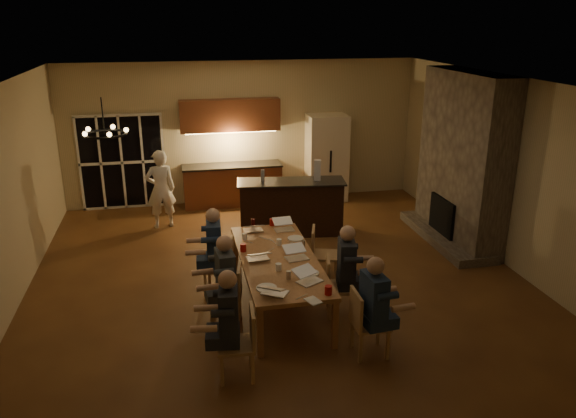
# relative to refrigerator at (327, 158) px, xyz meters

# --- Properties ---
(floor) EXTENTS (9.00, 9.00, 0.00)m
(floor) POSITION_rel_refrigerator_xyz_m (-1.90, -4.15, -1.00)
(floor) COLOR brown
(floor) RESTS_ON ground
(back_wall) EXTENTS (8.00, 0.04, 3.20)m
(back_wall) POSITION_rel_refrigerator_xyz_m (-1.90, 0.37, 0.60)
(back_wall) COLOR beige
(back_wall) RESTS_ON ground
(right_wall) EXTENTS (0.04, 9.00, 3.20)m
(right_wall) POSITION_rel_refrigerator_xyz_m (2.12, -4.15, 0.60)
(right_wall) COLOR beige
(right_wall) RESTS_ON ground
(ceiling) EXTENTS (8.00, 9.00, 0.04)m
(ceiling) POSITION_rel_refrigerator_xyz_m (-1.90, -4.15, 2.22)
(ceiling) COLOR white
(ceiling) RESTS_ON back_wall
(french_doors) EXTENTS (1.86, 0.08, 2.10)m
(french_doors) POSITION_rel_refrigerator_xyz_m (-4.60, 0.32, 0.05)
(french_doors) COLOR black
(french_doors) RESTS_ON ground
(fireplace) EXTENTS (0.58, 2.50, 3.20)m
(fireplace) POSITION_rel_refrigerator_xyz_m (1.80, -2.95, 0.60)
(fireplace) COLOR #706458
(fireplace) RESTS_ON ground
(kitchenette) EXTENTS (2.24, 0.68, 2.40)m
(kitchenette) POSITION_rel_refrigerator_xyz_m (-2.20, 0.05, 0.20)
(kitchenette) COLOR brown
(kitchenette) RESTS_ON ground
(refrigerator) EXTENTS (0.90, 0.68, 2.00)m
(refrigerator) POSITION_rel_refrigerator_xyz_m (0.00, 0.00, 0.00)
(refrigerator) COLOR #EFE2C8
(refrigerator) RESTS_ON ground
(dining_table) EXTENTS (1.10, 2.78, 0.75)m
(dining_table) POSITION_rel_refrigerator_xyz_m (-2.06, -4.79, -0.62)
(dining_table) COLOR #B57E48
(dining_table) RESTS_ON ground
(bar_island) EXTENTS (2.17, 0.94, 1.08)m
(bar_island) POSITION_rel_refrigerator_xyz_m (-1.27, -1.98, -0.46)
(bar_island) COLOR black
(bar_island) RESTS_ON ground
(chair_left_near) EXTENTS (0.47, 0.47, 0.89)m
(chair_left_near) POSITION_rel_refrigerator_xyz_m (-2.89, -6.46, -0.55)
(chair_left_near) COLOR tan
(chair_left_near) RESTS_ON ground
(chair_left_mid) EXTENTS (0.51, 0.51, 0.89)m
(chair_left_mid) POSITION_rel_refrigerator_xyz_m (-2.89, -5.23, -0.55)
(chair_left_mid) COLOR tan
(chair_left_mid) RESTS_ON ground
(chair_left_far) EXTENTS (0.53, 0.53, 0.89)m
(chair_left_far) POSITION_rel_refrigerator_xyz_m (-2.91, -4.26, -0.55)
(chair_left_far) COLOR tan
(chair_left_far) RESTS_ON ground
(chair_right_near) EXTENTS (0.44, 0.44, 0.89)m
(chair_right_near) POSITION_rel_refrigerator_xyz_m (-1.16, -6.33, -0.55)
(chair_right_near) COLOR tan
(chair_right_near) RESTS_ON ground
(chair_right_mid) EXTENTS (0.53, 0.53, 0.89)m
(chair_right_mid) POSITION_rel_refrigerator_xyz_m (-1.23, -5.29, -0.55)
(chair_right_mid) COLOR tan
(chair_right_mid) RESTS_ON ground
(chair_right_far) EXTENTS (0.55, 0.55, 0.89)m
(chair_right_far) POSITION_rel_refrigerator_xyz_m (-1.16, -4.14, -0.55)
(chair_right_far) COLOR tan
(chair_right_far) RESTS_ON ground
(person_left_near) EXTENTS (0.67, 0.67, 1.38)m
(person_left_near) POSITION_rel_refrigerator_xyz_m (-2.96, -6.41, -0.31)
(person_left_near) COLOR #272A32
(person_left_near) RESTS_ON ground
(person_right_near) EXTENTS (0.66, 0.66, 1.38)m
(person_right_near) POSITION_rel_refrigerator_xyz_m (-1.16, -6.40, -0.31)
(person_right_near) COLOR #1F354F
(person_right_near) RESTS_ON ground
(person_left_mid) EXTENTS (0.65, 0.65, 1.38)m
(person_left_mid) POSITION_rel_refrigerator_xyz_m (-2.89, -5.33, -0.31)
(person_left_mid) COLOR #33383C
(person_left_mid) RESTS_ON ground
(person_right_mid) EXTENTS (0.70, 0.70, 1.38)m
(person_right_mid) POSITION_rel_refrigerator_xyz_m (-1.17, -5.31, -0.31)
(person_right_mid) COLOR #272A32
(person_right_mid) RESTS_ON ground
(person_left_far) EXTENTS (0.64, 0.64, 1.38)m
(person_left_far) POSITION_rel_refrigerator_xyz_m (-2.95, -4.19, -0.31)
(person_left_far) COLOR #1F354F
(person_left_far) RESTS_ON ground
(standing_person) EXTENTS (0.64, 0.47, 1.62)m
(standing_person) POSITION_rel_refrigerator_xyz_m (-3.77, -1.10, -0.19)
(standing_person) COLOR white
(standing_person) RESTS_ON ground
(chandelier) EXTENTS (0.55, 0.55, 0.03)m
(chandelier) POSITION_rel_refrigerator_xyz_m (-4.28, -5.08, 1.75)
(chandelier) COLOR black
(chandelier) RESTS_ON ceiling
(laptop_a) EXTENTS (0.42, 0.41, 0.23)m
(laptop_a) POSITION_rel_refrigerator_xyz_m (-2.31, -5.87, -0.14)
(laptop_a) COLOR silver
(laptop_a) RESTS_ON dining_table
(laptop_b) EXTENTS (0.42, 0.40, 0.23)m
(laptop_b) POSITION_rel_refrigerator_xyz_m (-1.79, -5.65, -0.14)
(laptop_b) COLOR silver
(laptop_b) RESTS_ON dining_table
(laptop_c) EXTENTS (0.35, 0.31, 0.23)m
(laptop_c) POSITION_rel_refrigerator_xyz_m (-2.36, -4.76, -0.14)
(laptop_c) COLOR silver
(laptop_c) RESTS_ON dining_table
(laptop_d) EXTENTS (0.36, 0.33, 0.23)m
(laptop_d) POSITION_rel_refrigerator_xyz_m (-1.80, -4.87, -0.14)
(laptop_d) COLOR silver
(laptop_d) RESTS_ON dining_table
(laptop_e) EXTENTS (0.33, 0.29, 0.23)m
(laptop_e) POSITION_rel_refrigerator_xyz_m (-2.26, -3.61, -0.14)
(laptop_e) COLOR silver
(laptop_e) RESTS_ON dining_table
(laptop_f) EXTENTS (0.34, 0.30, 0.23)m
(laptop_f) POSITION_rel_refrigerator_xyz_m (-1.75, -3.69, -0.14)
(laptop_f) COLOR silver
(laptop_f) RESTS_ON dining_table
(mug_front) EXTENTS (0.09, 0.09, 0.10)m
(mug_front) POSITION_rel_refrigerator_xyz_m (-2.13, -5.20, -0.20)
(mug_front) COLOR white
(mug_front) RESTS_ON dining_table
(mug_mid) EXTENTS (0.08, 0.08, 0.10)m
(mug_mid) POSITION_rel_refrigerator_xyz_m (-1.96, -4.31, -0.20)
(mug_mid) COLOR white
(mug_mid) RESTS_ON dining_table
(mug_back) EXTENTS (0.08, 0.08, 0.10)m
(mug_back) POSITION_rel_refrigerator_xyz_m (-2.45, -3.97, -0.20)
(mug_back) COLOR white
(mug_back) RESTS_ON dining_table
(redcup_near) EXTENTS (0.10, 0.10, 0.12)m
(redcup_near) POSITION_rel_refrigerator_xyz_m (-1.64, -6.04, -0.19)
(redcup_near) COLOR #B8100C
(redcup_near) RESTS_ON dining_table
(redcup_mid) EXTENTS (0.09, 0.09, 0.12)m
(redcup_mid) POSITION_rel_refrigerator_xyz_m (-2.53, -4.44, -0.19)
(redcup_mid) COLOR #B8100C
(redcup_mid) RESTS_ON dining_table
(redcup_far) EXTENTS (0.08, 0.08, 0.12)m
(redcup_far) POSITION_rel_refrigerator_xyz_m (-1.91, -3.44, -0.19)
(redcup_far) COLOR #B8100C
(redcup_far) RESTS_ON dining_table
(can_silver) EXTENTS (0.06, 0.06, 0.12)m
(can_silver) POSITION_rel_refrigerator_xyz_m (-2.05, -5.51, -0.19)
(can_silver) COLOR #B2B2B7
(can_silver) RESTS_ON dining_table
(can_cola) EXTENTS (0.07, 0.07, 0.12)m
(can_cola) POSITION_rel_refrigerator_xyz_m (-2.23, -3.39, -0.19)
(can_cola) COLOR #3F0F0C
(can_cola) RESTS_ON dining_table
(can_right) EXTENTS (0.06, 0.06, 0.12)m
(can_right) POSITION_rel_refrigerator_xyz_m (-1.61, -4.49, -0.19)
(can_right) COLOR #B2B2B7
(can_right) RESTS_ON dining_table
(plate_near) EXTENTS (0.24, 0.24, 0.02)m
(plate_near) POSITION_rel_refrigerator_xyz_m (-1.72, -5.40, -0.24)
(plate_near) COLOR white
(plate_near) RESTS_ON dining_table
(plate_left) EXTENTS (0.28, 0.28, 0.02)m
(plate_left) POSITION_rel_refrigerator_xyz_m (-2.39, -5.72, -0.24)
(plate_left) COLOR white
(plate_left) RESTS_ON dining_table
(plate_far) EXTENTS (0.26, 0.26, 0.02)m
(plate_far) POSITION_rel_refrigerator_xyz_m (-1.65, -4.11, -0.24)
(plate_far) COLOR white
(plate_far) RESTS_ON dining_table
(notepad) EXTENTS (0.22, 0.25, 0.01)m
(notepad) POSITION_rel_refrigerator_xyz_m (-1.88, -6.18, -0.24)
(notepad) COLOR white
(notepad) RESTS_ON dining_table
(bar_bottle) EXTENTS (0.07, 0.07, 0.24)m
(bar_bottle) POSITION_rel_refrigerator_xyz_m (-1.81, -1.91, 0.20)
(bar_bottle) COLOR #99999E
(bar_bottle) RESTS_ON bar_island
(bar_blender) EXTENTS (0.16, 0.16, 0.40)m
(bar_blender) POSITION_rel_refrigerator_xyz_m (-0.75, -2.02, 0.28)
(bar_blender) COLOR silver
(bar_blender) RESTS_ON bar_island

